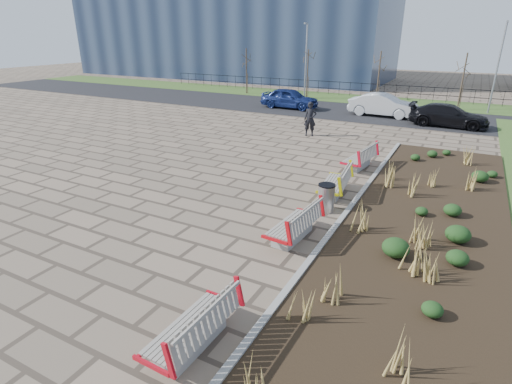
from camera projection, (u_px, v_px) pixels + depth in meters
The scene contains 22 objects.
ground at pixel (154, 250), 10.65m from camera, with size 120.00×120.00×0.00m, color #73614F.
planting_bed at pixel (426, 224), 12.00m from camera, with size 4.50×18.00×0.10m, color black.
planting_curb at pixel (350, 208), 13.01m from camera, with size 0.16×18.00×0.15m, color gray.
grass_verge_far at pixel (380, 101), 33.57m from camera, with size 80.00×5.00×0.04m, color #33511E.
road at pixel (362, 113), 28.66m from camera, with size 80.00×7.00×0.02m, color black.
bench_a at pixel (190, 324), 7.23m from camera, with size 0.90×2.10×1.00m, color red, non-canonical shape.
bench_b at pixel (293, 222), 11.09m from camera, with size 0.90×2.10×1.00m, color red, non-canonical shape.
bench_c at pixel (334, 181), 14.13m from camera, with size 0.90×2.10×1.00m, color #D4CB0B, non-canonical shape.
bench_d at pixel (359, 157), 16.92m from camera, with size 0.90×2.10×1.00m, color red, non-canonical shape.
litter_bin at pixel (326, 198), 12.84m from camera, with size 0.53×0.53×0.90m, color #B2B2B7.
pedestrian at pixel (310, 119), 22.05m from camera, with size 0.68×0.45×1.87m, color black.
car_blue at pixel (290, 98), 30.07m from camera, with size 1.74×4.34×1.48m, color navy.
car_silver at pixel (383, 105), 27.22m from camera, with size 1.59×4.55×1.50m, color #B3B7BB.
car_black at pixel (448, 115), 24.30m from camera, with size 1.86×4.57×1.33m, color black.
tree_a at pixel (246, 71), 36.82m from camera, with size 1.40×1.40×4.00m, color #4C3D2D, non-canonical shape.
tree_b at pixel (307, 74), 34.20m from camera, with size 1.40×1.40×4.00m, color #4C3D2D, non-canonical shape.
tree_c at pixel (378, 78), 31.59m from camera, with size 1.40×1.40×4.00m, color #4C3D2D, non-canonical shape.
tree_d at pixel (462, 82), 28.98m from camera, with size 1.40×1.40×4.00m, color #4C3D2D, non-canonical shape.
lamp_west at pixel (306, 62), 33.42m from camera, with size 0.24×0.60×6.00m, color gray, non-canonical shape.
lamp_east at pixel (497, 69), 27.32m from camera, with size 0.24×0.60×6.00m, color gray, non-canonical shape.
railing_fence at pixel (384, 91), 34.57m from camera, with size 44.00×0.10×1.20m, color black, non-canonical shape.
building_glass at pixel (229, 14), 50.19m from camera, with size 40.00×14.00×15.00m, color #192338.
Camera 1 is at (6.78, -6.92, 5.43)m, focal length 28.00 mm.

